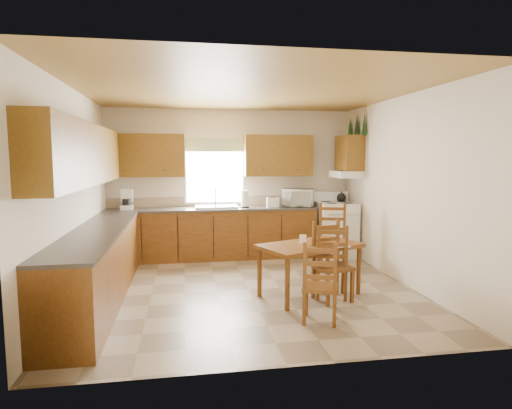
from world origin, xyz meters
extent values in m
plane|color=#847157|center=(0.00, 0.00, 0.00)|extent=(4.50, 4.50, 0.00)
plane|color=olive|center=(0.00, 0.00, 2.70)|extent=(4.50, 4.50, 0.00)
plane|color=beige|center=(-2.25, 0.00, 1.35)|extent=(4.50, 4.50, 0.00)
plane|color=beige|center=(2.25, 0.00, 1.35)|extent=(4.50, 4.50, 0.00)
plane|color=beige|center=(0.00, 2.25, 1.35)|extent=(4.50, 4.50, 0.00)
plane|color=beige|center=(0.00, -2.25, 1.35)|extent=(4.50, 4.50, 0.00)
cube|color=brown|center=(-0.38, 1.95, 0.44)|extent=(3.75, 0.60, 0.88)
cube|color=brown|center=(-1.95, -0.15, 0.44)|extent=(0.60, 3.60, 0.88)
cube|color=#3D3630|center=(-0.38, 1.95, 0.90)|extent=(3.75, 0.63, 0.04)
cube|color=#3D3630|center=(-1.95, -0.15, 0.90)|extent=(0.63, 3.60, 0.04)
cube|color=#9C8569|center=(-0.38, 2.24, 1.01)|extent=(3.75, 0.01, 0.18)
cube|color=brown|center=(-1.55, 2.08, 1.85)|extent=(1.41, 0.33, 0.75)
cube|color=brown|center=(0.86, 2.08, 1.85)|extent=(1.25, 0.33, 0.75)
cube|color=brown|center=(-2.08, -0.15, 1.85)|extent=(0.33, 3.60, 0.75)
cube|color=brown|center=(2.08, 1.65, 1.90)|extent=(0.33, 0.62, 0.62)
cube|color=silver|center=(2.03, 1.65, 1.52)|extent=(0.44, 0.62, 0.12)
cube|color=silver|center=(-0.30, 2.22, 1.55)|extent=(1.13, 0.02, 1.18)
cube|color=white|center=(-0.30, 2.21, 1.55)|extent=(1.05, 0.01, 1.10)
cube|color=#597C44|center=(-0.30, 2.19, 2.05)|extent=(1.19, 0.01, 0.24)
cube|color=silver|center=(-0.30, 1.95, 0.94)|extent=(0.75, 0.45, 0.04)
cone|color=#153915|center=(2.21, 1.33, 2.38)|extent=(0.22, 0.22, 0.36)
cone|color=#153915|center=(2.21, 1.65, 2.42)|extent=(0.22, 0.22, 0.36)
cone|color=#153915|center=(2.21, 1.97, 2.38)|extent=(0.22, 0.22, 0.36)
cube|color=silver|center=(1.88, 1.71, 0.49)|extent=(0.70, 0.72, 0.98)
cube|color=silver|center=(-1.85, 1.94, 1.08)|extent=(0.25, 0.27, 0.31)
cylinder|color=white|center=(0.21, 1.93, 1.07)|extent=(0.13, 0.13, 0.31)
cube|color=silver|center=(0.73, 1.90, 1.01)|extent=(0.22, 0.14, 0.18)
imported|color=silver|center=(1.21, 1.95, 1.08)|extent=(0.61, 0.51, 0.32)
cube|color=brown|center=(0.75, -0.38, 0.35)|extent=(1.48, 1.17, 0.69)
cube|color=brown|center=(1.01, -0.49, 0.48)|extent=(0.49, 0.48, 0.96)
cube|color=brown|center=(0.61, -1.28, 0.45)|extent=(0.49, 0.47, 0.91)
cube|color=brown|center=(0.99, -0.62, 0.50)|extent=(0.50, 0.49, 1.00)
cube|color=brown|center=(1.50, 0.79, 0.53)|extent=(0.54, 0.52, 1.07)
cube|color=white|center=(1.11, -0.53, 0.69)|extent=(0.22, 0.28, 0.00)
cube|color=white|center=(0.67, -0.33, 0.75)|extent=(0.09, 0.04, 0.12)
camera|label=1|loc=(-0.86, -5.70, 1.81)|focal=30.00mm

